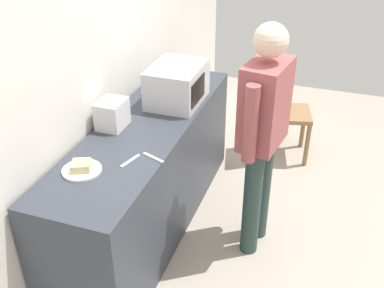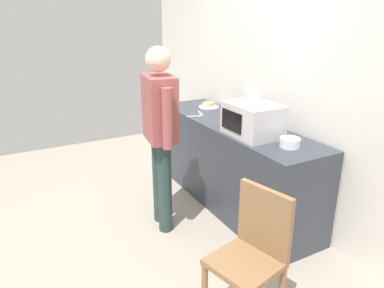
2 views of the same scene
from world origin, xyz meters
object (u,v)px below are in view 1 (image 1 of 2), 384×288
object	(u,v)px
microwave	(177,84)
toaster	(112,114)
fork_utensil	(153,158)
person_standing	(263,127)
spoon_utensil	(130,161)
salad_bowl	(184,77)
wooden_chair	(282,108)
sandwich_plate	(82,168)

from	to	relation	value
microwave	toaster	xyz separation A→B (m)	(-0.53, 0.29, -0.05)
fork_utensil	person_standing	world-z (taller)	person_standing
spoon_utensil	person_standing	distance (m)	0.91
toaster	salad_bowl	bearing A→B (deg)	-12.08
salad_bowl	person_standing	bearing A→B (deg)	-132.25
toaster	person_standing	size ratio (longest dim) A/B	0.13
toaster	fork_utensil	bearing A→B (deg)	-123.94
fork_utensil	wooden_chair	world-z (taller)	wooden_chair
microwave	person_standing	xyz separation A→B (m)	(-0.37, -0.75, -0.06)
toaster	spoon_utensil	world-z (taller)	toaster
microwave	fork_utensil	bearing A→B (deg)	-169.91
person_standing	wooden_chair	distance (m)	1.43
toaster	person_standing	distance (m)	1.06
microwave	toaster	bearing A→B (deg)	151.49
toaster	fork_utensil	distance (m)	0.54
person_standing	wooden_chair	bearing A→B (deg)	1.99
spoon_utensil	person_standing	size ratio (longest dim) A/B	0.10
sandwich_plate	fork_utensil	size ratio (longest dim) A/B	1.42
sandwich_plate	wooden_chair	xyz separation A→B (m)	(2.08, -0.91, -0.42)
toaster	fork_utensil	world-z (taller)	toaster
microwave	salad_bowl	size ratio (longest dim) A/B	2.91
fork_utensil	wooden_chair	distance (m)	1.93
microwave	person_standing	size ratio (longest dim) A/B	0.29
spoon_utensil	wooden_chair	world-z (taller)	wooden_chair
sandwich_plate	fork_utensil	bearing A→B (deg)	-51.57
salad_bowl	fork_utensil	bearing A→B (deg)	-169.05
salad_bowl	fork_utensil	xyz separation A→B (m)	(-1.23, -0.24, -0.04)
spoon_utensil	wooden_chair	xyz separation A→B (m)	(1.88, -0.68, -0.40)
person_standing	wooden_chair	world-z (taller)	person_standing
fork_utensil	spoon_utensil	size ratio (longest dim) A/B	1.00
fork_utensil	wooden_chair	xyz separation A→B (m)	(1.80, -0.56, -0.40)
fork_utensil	salad_bowl	bearing A→B (deg)	10.95
microwave	salad_bowl	bearing A→B (deg)	12.74
toaster	fork_utensil	xyz separation A→B (m)	(-0.29, -0.44, -0.10)
microwave	spoon_utensil	xyz separation A→B (m)	(-0.91, -0.03, -0.15)
salad_bowl	wooden_chair	size ratio (longest dim) A/B	0.18
microwave	toaster	distance (m)	0.61
salad_bowl	wooden_chair	bearing A→B (deg)	-54.48
sandwich_plate	person_standing	distance (m)	1.21
salad_bowl	person_standing	distance (m)	1.14
fork_utensil	wooden_chair	size ratio (longest dim) A/B	0.18
toaster	spoon_utensil	distance (m)	0.50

